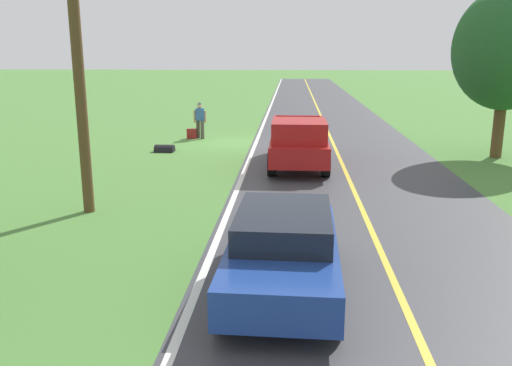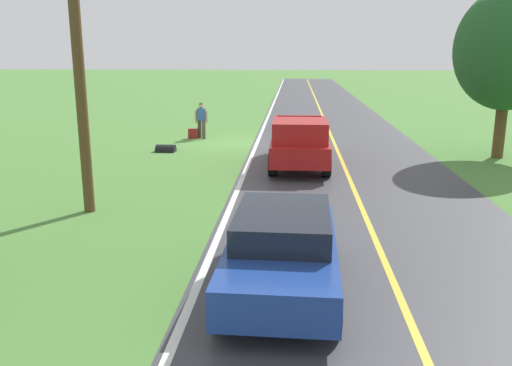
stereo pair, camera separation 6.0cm
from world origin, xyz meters
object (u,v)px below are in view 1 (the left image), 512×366
at_px(pickup_truck_passing, 299,141).
at_px(sedan_ahead_same_lane, 283,249).
at_px(suitcase_carried, 192,134).
at_px(hitchhiker_walking, 200,118).
at_px(utility_pole_roadside, 77,47).
at_px(tree_far_side_near, 507,49).

xyz_separation_m(pickup_truck_passing, sedan_ahead_same_lane, (0.38, 10.31, -0.21)).
xyz_separation_m(suitcase_carried, pickup_truck_passing, (-5.08, 6.26, 0.72)).
height_order(hitchhiker_walking, suitcase_carried, hitchhiker_walking).
bearing_deg(utility_pole_roadside, suitcase_carried, -92.25).
xyz_separation_m(pickup_truck_passing, utility_pole_roadside, (5.56, 5.91, 3.24)).
bearing_deg(suitcase_carried, utility_pole_roadside, -7.96).
relative_size(hitchhiker_walking, pickup_truck_passing, 0.32).
bearing_deg(suitcase_carried, tree_far_side_near, 67.84).
bearing_deg(utility_pole_roadside, pickup_truck_passing, -133.24).
height_order(hitchhiker_walking, utility_pole_roadside, utility_pole_roadside).
bearing_deg(tree_far_side_near, sedan_ahead_same_lane, 57.03).
relative_size(tree_far_side_near, utility_pole_roadside, 0.78).
relative_size(suitcase_carried, sedan_ahead_same_lane, 0.11).
relative_size(pickup_truck_passing, utility_pole_roadside, 0.64).
relative_size(suitcase_carried, tree_far_side_near, 0.07).
height_order(suitcase_carried, pickup_truck_passing, pickup_truck_passing).
bearing_deg(pickup_truck_passing, suitcase_carried, -50.92).
xyz_separation_m(suitcase_carried, sedan_ahead_same_lane, (-4.71, 16.57, 0.51)).
bearing_deg(hitchhiker_walking, utility_pole_roadside, 85.86).
distance_m(suitcase_carried, pickup_truck_passing, 8.09).
bearing_deg(suitcase_carried, sedan_ahead_same_lane, 10.14).
bearing_deg(pickup_truck_passing, tree_far_side_near, -162.89).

